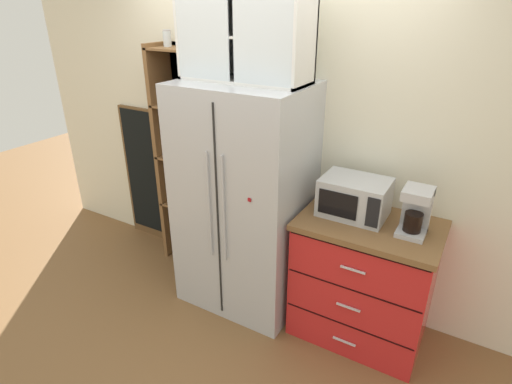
{
  "coord_description": "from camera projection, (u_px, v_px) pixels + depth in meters",
  "views": [
    {
      "loc": [
        1.49,
        -2.38,
        2.25
      ],
      "look_at": [
        0.1,
        -0.0,
        0.97
      ],
      "focal_mm": 28.77,
      "sensor_mm": 36.0,
      "label": 1
    }
  ],
  "objects": [
    {
      "name": "bottle_clear",
      "position": [
        373.0,
        207.0,
        2.67
      ],
      "size": [
        0.07,
        0.07,
        0.25
      ],
      "color": "silver",
      "rests_on": "counter_cabinet"
    },
    {
      "name": "refrigerator",
      "position": [
        245.0,
        200.0,
        3.12
      ],
      "size": [
        0.92,
        0.72,
        1.76
      ],
      "color": "#B7BABF",
      "rests_on": "ground"
    },
    {
      "name": "upper_cabinet",
      "position": [
        246.0,
        36.0,
        2.67
      ],
      "size": [
        0.89,
        0.32,
        0.57
      ],
      "color": "silver",
      "rests_on": "refrigerator"
    },
    {
      "name": "microwave",
      "position": [
        354.0,
        197.0,
        2.76
      ],
      "size": [
        0.44,
        0.33,
        0.26
      ],
      "color": "#B7BABF",
      "rests_on": "counter_cabinet"
    },
    {
      "name": "coffee_maker",
      "position": [
        416.0,
        210.0,
        2.53
      ],
      "size": [
        0.17,
        0.2,
        0.31
      ],
      "color": "#B7B7BC",
      "rests_on": "counter_cabinet"
    },
    {
      "name": "mug_red",
      "position": [
        370.0,
        219.0,
        2.65
      ],
      "size": [
        0.11,
        0.07,
        0.1
      ],
      "color": "red",
      "rests_on": "counter_cabinet"
    },
    {
      "name": "mug_sage",
      "position": [
        370.0,
        219.0,
        2.66
      ],
      "size": [
        0.12,
        0.09,
        0.09
      ],
      "color": "#8CA37F",
      "rests_on": "counter_cabinet"
    },
    {
      "name": "ground_plane",
      "position": [
        246.0,
        292.0,
        3.49
      ],
      "size": [
        10.75,
        10.75,
        0.0
      ],
      "primitive_type": "plane",
      "color": "brown"
    },
    {
      "name": "pantry_shelf_column",
      "position": [
        190.0,
        155.0,
        3.62
      ],
      "size": [
        0.52,
        0.32,
        2.06
      ],
      "color": "brown",
      "rests_on": "ground"
    },
    {
      "name": "chalkboard_menu",
      "position": [
        149.0,
        176.0,
        4.07
      ],
      "size": [
        0.6,
        0.04,
        1.36
      ],
      "color": "brown",
      "rests_on": "ground"
    },
    {
      "name": "wall_back_cream",
      "position": [
        271.0,
        136.0,
        3.27
      ],
      "size": [
        5.04,
        0.1,
        2.55
      ],
      "primitive_type": "cube",
      "color": "silver",
      "rests_on": "ground"
    },
    {
      "name": "counter_cabinet",
      "position": [
        363.0,
        279.0,
        2.9
      ],
      "size": [
        0.93,
        0.63,
        0.93
      ],
      "color": "red",
      "rests_on": "ground"
    },
    {
      "name": "bottle_green",
      "position": [
        373.0,
        207.0,
        2.67
      ],
      "size": [
        0.07,
        0.07,
        0.25
      ],
      "color": "#285B33",
      "rests_on": "counter_cabinet"
    }
  ]
}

